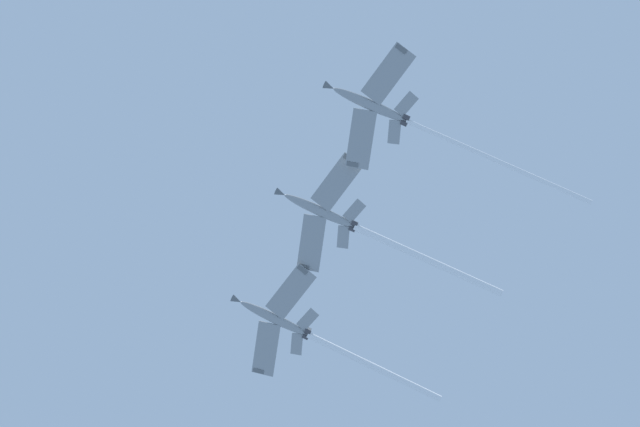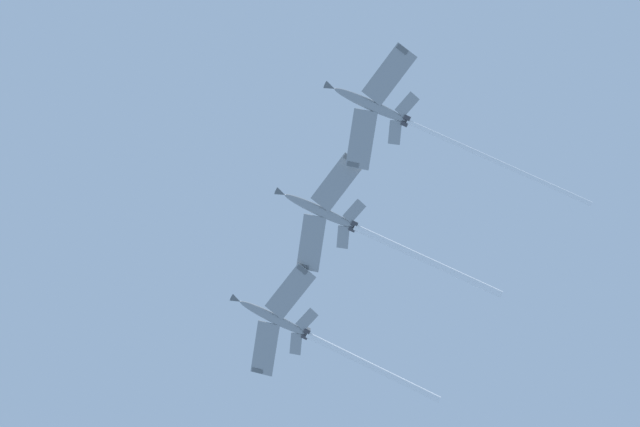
# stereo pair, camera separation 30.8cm
# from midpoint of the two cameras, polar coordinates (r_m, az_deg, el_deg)

# --- Properties ---
(jet_inner_left) EXTENTS (39.75, 21.38, 11.22)m
(jet_inner_left) POSITION_cam_midpoint_polar(r_m,az_deg,el_deg) (158.61, 4.42, 5.12)
(jet_inner_left) COLOR gray
(jet_centre) EXTENTS (35.64, 20.06, 9.68)m
(jet_centre) POSITION_cam_midpoint_polar(r_m,az_deg,el_deg) (163.89, 2.24, -0.85)
(jet_centre) COLOR gray
(jet_inner_right) EXTENTS (34.05, 19.85, 9.45)m
(jet_inner_right) POSITION_cam_midpoint_polar(r_m,az_deg,el_deg) (169.42, -0.57, -6.53)
(jet_inner_right) COLOR gray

